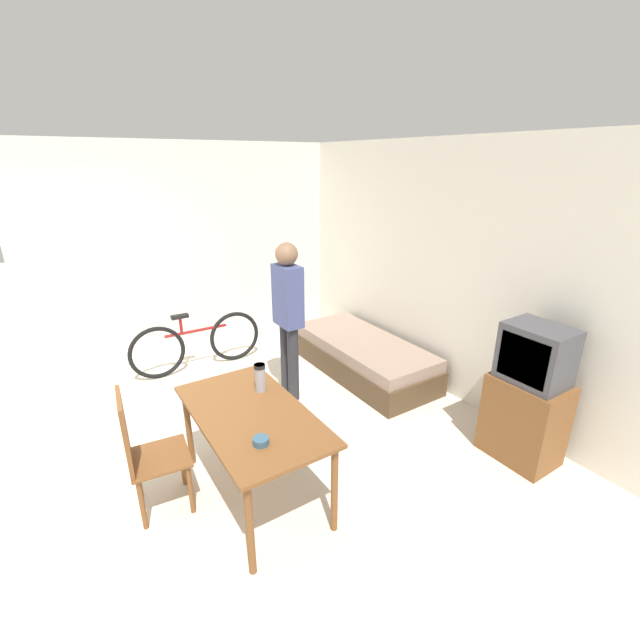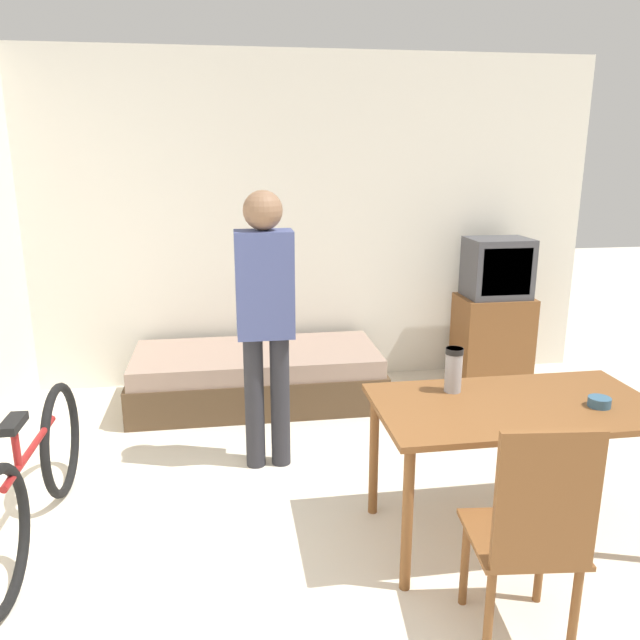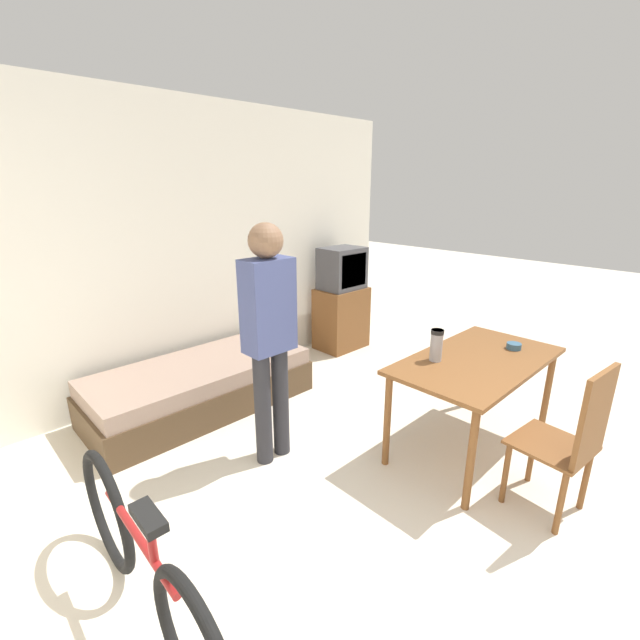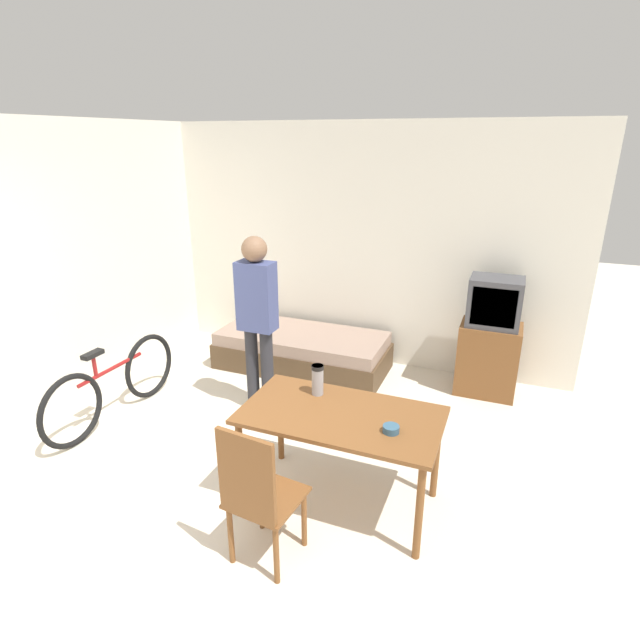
{
  "view_description": "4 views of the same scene",
  "coord_description": "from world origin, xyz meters",
  "px_view_note": "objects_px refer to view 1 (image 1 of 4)",
  "views": [
    {
      "loc": [
        3.4,
        -0.11,
        2.48
      ],
      "look_at": [
        0.06,
        2.05,
        0.98
      ],
      "focal_mm": 24.0,
      "sensor_mm": 36.0,
      "label": 1
    },
    {
      "loc": [
        -0.52,
        -1.73,
        1.93
      ],
      "look_at": [
        0.04,
        1.91,
        0.93
      ],
      "focal_mm": 35.0,
      "sensor_mm": 36.0,
      "label": 2
    },
    {
      "loc": [
        -1.96,
        -0.34,
        1.95
      ],
      "look_at": [
        0.32,
        2.02,
        0.9
      ],
      "focal_mm": 24.0,
      "sensor_mm": 36.0,
      "label": 3
    },
    {
      "loc": [
        1.84,
        -1.91,
        2.53
      ],
      "look_at": [
        0.26,
        2.05,
        0.96
      ],
      "focal_mm": 28.0,
      "sensor_mm": 36.0,
      "label": 4
    }
  ],
  "objects_px": {
    "daybed": "(363,356)",
    "tv": "(528,399)",
    "wooden_chair": "(143,449)",
    "person_standing": "(288,311)",
    "bicycle": "(197,343)",
    "mate_bowl": "(261,441)",
    "dining_table": "(252,422)",
    "thermos_flask": "(260,376)"
  },
  "relations": [
    {
      "from": "daybed",
      "to": "person_standing",
      "type": "xyz_separation_m",
      "value": [
        0.01,
        -1.03,
        0.8
      ]
    },
    {
      "from": "thermos_flask",
      "to": "mate_bowl",
      "type": "relative_size",
      "value": 2.17
    },
    {
      "from": "person_standing",
      "to": "mate_bowl",
      "type": "height_order",
      "value": "person_standing"
    },
    {
      "from": "tv",
      "to": "bicycle",
      "type": "xyz_separation_m",
      "value": [
        -3.21,
        -1.84,
        -0.24
      ]
    },
    {
      "from": "wooden_chair",
      "to": "person_standing",
      "type": "xyz_separation_m",
      "value": [
        -0.89,
        1.69,
        0.46
      ]
    },
    {
      "from": "person_standing",
      "to": "thermos_flask",
      "type": "distance_m",
      "value": 1.19
    },
    {
      "from": "wooden_chair",
      "to": "person_standing",
      "type": "relative_size",
      "value": 0.58
    },
    {
      "from": "daybed",
      "to": "person_standing",
      "type": "height_order",
      "value": "person_standing"
    },
    {
      "from": "daybed",
      "to": "dining_table",
      "type": "relative_size",
      "value": 1.41
    },
    {
      "from": "bicycle",
      "to": "dining_table",
      "type": "bearing_deg",
      "value": -7.58
    },
    {
      "from": "bicycle",
      "to": "mate_bowl",
      "type": "xyz_separation_m",
      "value": [
        2.74,
        -0.41,
        0.42
      ]
    },
    {
      "from": "tv",
      "to": "person_standing",
      "type": "xyz_separation_m",
      "value": [
        -2.0,
        -1.2,
        0.43
      ]
    },
    {
      "from": "tv",
      "to": "dining_table",
      "type": "bearing_deg",
      "value": -111.48
    },
    {
      "from": "wooden_chair",
      "to": "mate_bowl",
      "type": "distance_m",
      "value": 0.93
    },
    {
      "from": "tv",
      "to": "wooden_chair",
      "type": "height_order",
      "value": "tv"
    },
    {
      "from": "thermos_flask",
      "to": "mate_bowl",
      "type": "height_order",
      "value": "thermos_flask"
    },
    {
      "from": "daybed",
      "to": "tv",
      "type": "height_order",
      "value": "tv"
    },
    {
      "from": "bicycle",
      "to": "mate_bowl",
      "type": "bearing_deg",
      "value": -8.59
    },
    {
      "from": "person_standing",
      "to": "thermos_flask",
      "type": "xyz_separation_m",
      "value": [
        0.9,
        -0.76,
        -0.14
      ]
    },
    {
      "from": "dining_table",
      "to": "bicycle",
      "type": "height_order",
      "value": "bicycle"
    },
    {
      "from": "daybed",
      "to": "bicycle",
      "type": "xyz_separation_m",
      "value": [
        -1.2,
        -1.67,
        0.13
      ]
    },
    {
      "from": "dining_table",
      "to": "person_standing",
      "type": "relative_size",
      "value": 0.8
    },
    {
      "from": "bicycle",
      "to": "wooden_chair",
      "type": "bearing_deg",
      "value": -26.5
    },
    {
      "from": "wooden_chair",
      "to": "daybed",
      "type": "bearing_deg",
      "value": 108.36
    },
    {
      "from": "tv",
      "to": "thermos_flask",
      "type": "distance_m",
      "value": 2.26
    },
    {
      "from": "daybed",
      "to": "tv",
      "type": "distance_m",
      "value": 2.06
    },
    {
      "from": "thermos_flask",
      "to": "mate_bowl",
      "type": "bearing_deg",
      "value": -25.29
    },
    {
      "from": "dining_table",
      "to": "thermos_flask",
      "type": "bearing_deg",
      "value": 141.97
    },
    {
      "from": "person_standing",
      "to": "daybed",
      "type": "bearing_deg",
      "value": 90.63
    },
    {
      "from": "daybed",
      "to": "person_standing",
      "type": "relative_size",
      "value": 1.13
    },
    {
      "from": "daybed",
      "to": "tv",
      "type": "bearing_deg",
      "value": 4.8
    },
    {
      "from": "tv",
      "to": "wooden_chair",
      "type": "distance_m",
      "value": 3.09
    },
    {
      "from": "wooden_chair",
      "to": "bicycle",
      "type": "xyz_separation_m",
      "value": [
        -2.1,
        1.05,
        -0.21
      ]
    },
    {
      "from": "thermos_flask",
      "to": "tv",
      "type": "bearing_deg",
      "value": 60.62
    },
    {
      "from": "wooden_chair",
      "to": "person_standing",
      "type": "height_order",
      "value": "person_standing"
    },
    {
      "from": "wooden_chair",
      "to": "thermos_flask",
      "type": "height_order",
      "value": "wooden_chair"
    },
    {
      "from": "bicycle",
      "to": "person_standing",
      "type": "bearing_deg",
      "value": 27.86
    },
    {
      "from": "daybed",
      "to": "wooden_chair",
      "type": "height_order",
      "value": "wooden_chair"
    },
    {
      "from": "tv",
      "to": "mate_bowl",
      "type": "bearing_deg",
      "value": -101.79
    },
    {
      "from": "dining_table",
      "to": "mate_bowl",
      "type": "relative_size",
      "value": 12.85
    },
    {
      "from": "daybed",
      "to": "bicycle",
      "type": "height_order",
      "value": "bicycle"
    },
    {
      "from": "mate_bowl",
      "to": "thermos_flask",
      "type": "bearing_deg",
      "value": 154.71
    }
  ]
}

